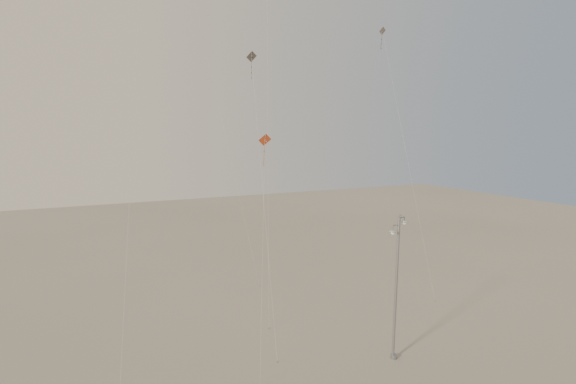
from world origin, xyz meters
name	(u,v)px	position (x,y,z in m)	size (l,w,h in m)	color
ground	(346,365)	(0.00, 0.00, 0.00)	(160.00, 160.00, 0.00)	gray
street_lamp	(396,283)	(3.49, -0.66, 5.39)	(1.60, 0.68, 10.13)	gray
kite_0	(138,17)	(-11.10, 9.69, 23.38)	(4.46, 10.39, 30.84)	maroon
kite_1	(256,111)	(-2.77, 8.90, 17.15)	(1.92, 8.48, 21.92)	#2A2623
kite_3	(264,185)	(-5.08, 1.93, 12.29)	(1.82, 2.58, 15.46)	maroon
kite_4	(394,90)	(10.68, 9.12, 19.27)	(4.12, 4.35, 24.93)	#2A2623
kite_5	(200,27)	(-3.68, 21.04, 25.75)	(5.95, 5.77, 34.37)	#923E18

